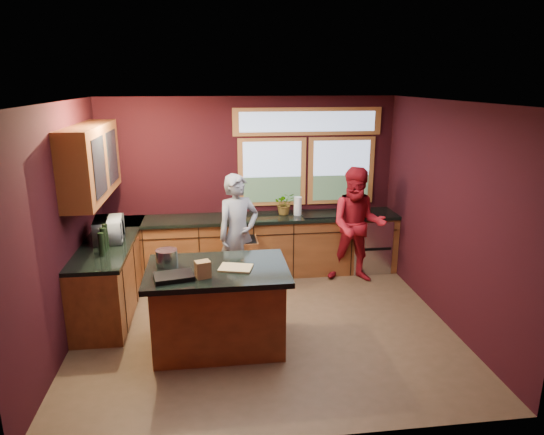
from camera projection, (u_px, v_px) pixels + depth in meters
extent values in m
plane|color=brown|center=(264.00, 325.00, 6.00)|extent=(4.50, 4.50, 0.00)
cube|color=black|center=(250.00, 185.00, 7.54)|extent=(4.50, 0.02, 2.70)
cube|color=black|center=(293.00, 293.00, 3.72)|extent=(4.50, 0.02, 2.70)
cube|color=black|center=(62.00, 228.00, 5.36)|extent=(0.02, 4.00, 2.70)
cube|color=black|center=(447.00, 214.00, 5.91)|extent=(0.02, 4.00, 2.70)
cube|color=silver|center=(263.00, 102.00, 5.26)|extent=(4.50, 4.00, 0.02)
cube|color=#92A5CA|center=(272.00, 172.00, 7.51)|extent=(1.06, 0.02, 1.06)
cube|color=#92A5CA|center=(341.00, 171.00, 7.65)|extent=(1.06, 0.02, 1.06)
cube|color=#A66430|center=(308.00, 122.00, 7.37)|extent=(2.30, 0.02, 0.42)
cube|color=#582D14|center=(91.00, 162.00, 6.03)|extent=(0.36, 1.80, 0.90)
cube|color=#582D14|center=(252.00, 247.00, 7.50)|extent=(4.50, 0.60, 0.88)
cube|color=black|center=(252.00, 218.00, 7.37)|extent=(4.50, 0.64, 0.05)
cube|color=#B7B7BC|center=(368.00, 243.00, 7.71)|extent=(0.60, 0.58, 0.85)
cube|color=black|center=(323.00, 216.00, 7.47)|extent=(0.66, 0.46, 0.05)
cube|color=#582D14|center=(112.00, 274.00, 6.45)|extent=(0.60, 2.30, 0.88)
cube|color=black|center=(110.00, 241.00, 6.33)|extent=(0.64, 2.30, 0.05)
cube|color=#582D14|center=(219.00, 310.00, 5.44)|extent=(1.40, 0.90, 0.88)
cube|color=black|center=(217.00, 270.00, 5.31)|extent=(1.55, 1.05, 0.06)
imported|color=slate|center=(238.00, 235.00, 6.73)|extent=(0.74, 0.63, 1.71)
imported|color=maroon|center=(357.00, 225.00, 7.14)|extent=(0.97, 0.84, 1.73)
imported|color=#999999|center=(109.00, 230.00, 6.22)|extent=(0.41, 0.56, 0.29)
imported|color=#999999|center=(285.00, 204.00, 7.43)|extent=(0.31, 0.27, 0.35)
cylinder|color=silver|center=(298.00, 206.00, 7.42)|extent=(0.12, 0.12, 0.28)
cube|color=#A58855|center=(236.00, 268.00, 5.28)|extent=(0.40, 0.33, 0.02)
cylinder|color=#A9A9AD|center=(167.00, 258.00, 5.36)|extent=(0.24, 0.24, 0.18)
cube|color=brown|center=(203.00, 269.00, 5.02)|extent=(0.18, 0.16, 0.18)
cube|color=black|center=(174.00, 277.00, 5.01)|extent=(0.45, 0.35, 0.05)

